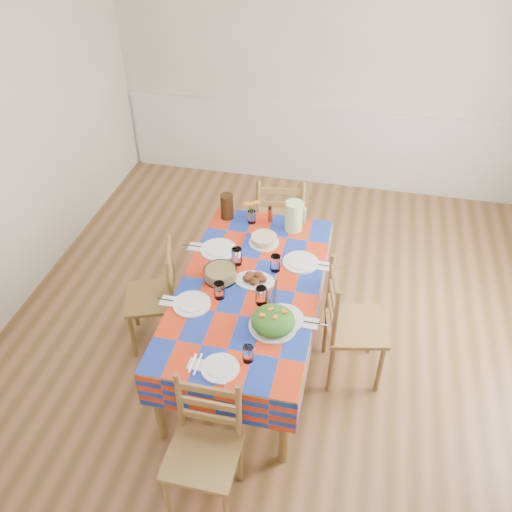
{
  "coord_description": "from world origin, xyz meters",
  "views": [
    {
      "loc": [
        0.5,
        -3.08,
        3.29
      ],
      "look_at": [
        -0.15,
        -0.16,
        0.91
      ],
      "focal_mm": 38.0,
      "sensor_mm": 36.0,
      "label": 1
    }
  ],
  "objects": [
    {
      "name": "meat_platter",
      "position": [
        -0.15,
        -0.22,
        0.74
      ],
      "size": [
        0.29,
        0.21,
        0.06
      ],
      "color": "white",
      "rests_on": "dining_table"
    },
    {
      "name": "chair_right",
      "position": [
        0.56,
        -0.28,
        0.48
      ],
      "size": [
        0.5,
        0.51,
        0.98
      ],
      "rotation": [
        0.0,
        0.0,
        1.78
      ],
      "color": "brown",
      "rests_on": "room"
    },
    {
      "name": "wainscot",
      "position": [
        0.0,
        2.48,
        0.49
      ],
      "size": [
        4.41,
        0.06,
        0.92
      ],
      "color": "silver",
      "rests_on": "room"
    },
    {
      "name": "setting_near_head",
      "position": [
        -0.13,
        -1.01,
        0.75
      ],
      "size": [
        0.38,
        0.26,
        0.11
      ],
      "color": "white",
      "rests_on": "dining_table"
    },
    {
      "name": "flower_vase",
      "position": [
        -0.33,
        0.5,
        0.81
      ],
      "size": [
        0.13,
        0.11,
        0.21
      ],
      "color": "white",
      "rests_on": "dining_table"
    },
    {
      "name": "serving_utensils",
      "position": [
        -0.0,
        -0.34,
        0.73
      ],
      "size": [
        0.14,
        0.32,
        0.01
      ],
      "color": "black",
      "rests_on": "dining_table"
    },
    {
      "name": "name_card",
      "position": [
        -0.15,
        -1.15,
        0.73
      ],
      "size": [
        0.07,
        0.02,
        0.02
      ],
      "primitive_type": "cube",
      "color": "white",
      "rests_on": "dining_table"
    },
    {
      "name": "hot_sauce",
      "position": [
        -0.19,
        0.54,
        0.8
      ],
      "size": [
        0.04,
        0.04,
        0.15
      ],
      "primitive_type": "cylinder",
      "color": "red",
      "rests_on": "dining_table"
    },
    {
      "name": "pasta_bowl",
      "position": [
        -0.4,
        -0.24,
        0.77
      ],
      "size": [
        0.24,
        0.24,
        0.09
      ],
      "color": "white",
      "rests_on": "dining_table"
    },
    {
      "name": "setting_left_near",
      "position": [
        -0.46,
        -0.51,
        0.75
      ],
      "size": [
        0.48,
        0.28,
        0.13
      ],
      "rotation": [
        0.0,
        0.0,
        1.57
      ],
      "color": "white",
      "rests_on": "dining_table"
    },
    {
      "name": "dining_table",
      "position": [
        -0.18,
        -0.27,
        0.64
      ],
      "size": [
        1.0,
        1.85,
        0.72
      ],
      "color": "brown",
      "rests_on": "room"
    },
    {
      "name": "chair_far",
      "position": [
        -0.17,
        0.9,
        0.49
      ],
      "size": [
        0.5,
        0.49,
        0.99
      ],
      "rotation": [
        0.0,
        0.0,
        3.32
      ],
      "color": "brown",
      "rests_on": "room"
    },
    {
      "name": "chair_near",
      "position": [
        -0.17,
        -1.43,
        0.46
      ],
      "size": [
        0.41,
        0.39,
        0.93
      ],
      "rotation": [
        0.0,
        0.0,
        -0.01
      ],
      "color": "brown",
      "rests_on": "room"
    },
    {
      "name": "setting_right_far",
      "position": [
        0.09,
        0.02,
        0.75
      ],
      "size": [
        0.51,
        0.29,
        0.13
      ],
      "rotation": [
        0.0,
        0.0,
        -1.57
      ],
      "color": "white",
      "rests_on": "dining_table"
    },
    {
      "name": "green_pitcher",
      "position": [
        0.02,
        0.48,
        0.85
      ],
      "size": [
        0.15,
        0.15,
        0.25
      ],
      "primitive_type": "cylinder",
      "color": "#B9DE9D",
      "rests_on": "dining_table"
    },
    {
      "name": "room",
      "position": [
        0.0,
        0.0,
        1.35
      ],
      "size": [
        4.58,
        5.08,
        2.78
      ],
      "color": "brown",
      "rests_on": "ground"
    },
    {
      "name": "setting_left_far",
      "position": [
        -0.44,
        0.03,
        0.75
      ],
      "size": [
        0.52,
        0.31,
        0.14
      ],
      "rotation": [
        0.0,
        0.0,
        1.57
      ],
      "color": "white",
      "rests_on": "dining_table"
    },
    {
      "name": "tea_pitcher",
      "position": [
        -0.55,
        0.53,
        0.83
      ],
      "size": [
        0.11,
        0.11,
        0.22
      ],
      "primitive_type": "cylinder",
      "color": "black",
      "rests_on": "dining_table"
    },
    {
      "name": "chair_left",
      "position": [
        -0.92,
        -0.25,
        0.45
      ],
      "size": [
        0.5,
        0.51,
        0.91
      ],
      "rotation": [
        0.0,
        0.0,
        -1.22
      ],
      "color": "brown",
      "rests_on": "room"
    },
    {
      "name": "salad_platter",
      "position": [
        0.07,
        -0.63,
        0.77
      ],
      "size": [
        0.32,
        0.32,
        0.13
      ],
      "color": "white",
      "rests_on": "dining_table"
    },
    {
      "name": "cake",
      "position": [
        -0.18,
        0.24,
        0.75
      ],
      "size": [
        0.24,
        0.24,
        0.07
      ],
      "color": "white",
      "rests_on": "dining_table"
    },
    {
      "name": "setting_right_near",
      "position": [
        0.06,
        -0.51,
        0.75
      ],
      "size": [
        0.52,
        0.3,
        0.13
      ],
      "rotation": [
        0.0,
        0.0,
        -1.57
      ],
      "color": "white",
      "rests_on": "dining_table"
    }
  ]
}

